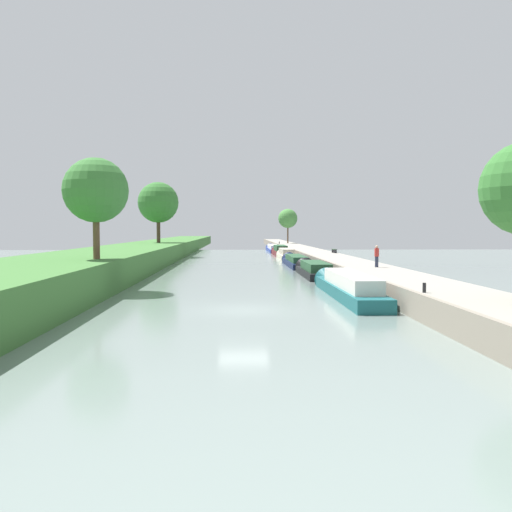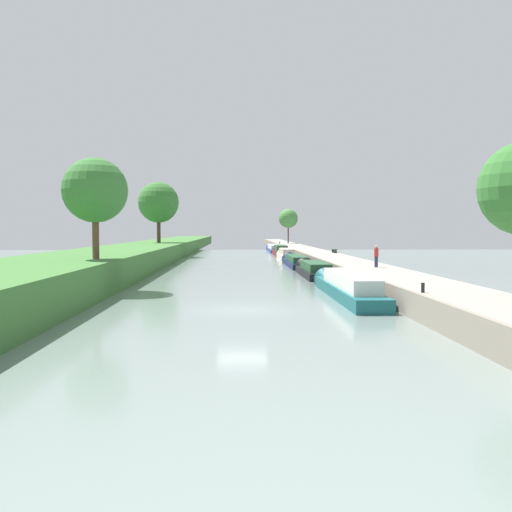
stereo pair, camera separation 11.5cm
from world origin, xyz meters
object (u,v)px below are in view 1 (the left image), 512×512
(narrowboat_teal, at_px, (346,286))
(mooring_bollard_far, at_px, (279,243))
(park_bench, at_px, (334,250))
(narrowboat_black, at_px, (313,270))
(narrowboat_cream, at_px, (286,255))
(person_walking, at_px, (377,256))
(mooring_bollard_near, at_px, (424,288))
(narrowboat_navy, at_px, (295,261))
(narrowboat_blue, at_px, (273,249))
(narrowboat_maroon, at_px, (280,251))

(narrowboat_teal, relative_size, mooring_bollard_far, 31.71)
(mooring_bollard_far, bearing_deg, park_bench, -85.26)
(narrowboat_black, height_order, narrowboat_cream, narrowboat_cream)
(narrowboat_teal, distance_m, person_walking, 9.23)
(narrowboat_teal, distance_m, narrowboat_cream, 40.33)
(park_bench, bearing_deg, person_walking, -93.05)
(narrowboat_teal, relative_size, person_walking, 8.60)
(mooring_bollard_near, bearing_deg, narrowboat_cream, 92.21)
(person_walking, relative_size, mooring_bollard_far, 3.69)
(narrowboat_black, xyz_separation_m, narrowboat_navy, (-0.20, 12.83, -0.01))
(narrowboat_navy, distance_m, narrowboat_blue, 39.34)
(narrowboat_black, xyz_separation_m, mooring_bollard_far, (1.78, 59.59, 0.92))
(narrowboat_navy, height_order, narrowboat_cream, narrowboat_cream)
(person_walking, bearing_deg, narrowboat_maroon, 94.95)
(narrowboat_cream, distance_m, narrowboat_blue, 26.74)
(mooring_bollard_far, bearing_deg, narrowboat_cream, -93.13)
(narrowboat_black, bearing_deg, narrowboat_maroon, 89.89)
(narrowboat_navy, xyz_separation_m, mooring_bollard_far, (1.98, 46.77, 0.92))
(mooring_bollard_far, relative_size, park_bench, 0.30)
(narrowboat_black, relative_size, narrowboat_blue, 0.67)
(narrowboat_maroon, xyz_separation_m, park_bench, (5.14, -19.19, 0.89))
(park_bench, bearing_deg, narrowboat_maroon, 105.00)
(narrowboat_cream, xyz_separation_m, person_walking, (3.98, -32.14, 1.45))
(narrowboat_teal, xyz_separation_m, narrowboat_cream, (0.02, 40.33, -0.01))
(person_walking, distance_m, mooring_bollard_far, 66.34)
(mooring_bollard_near, height_order, park_bench, park_bench)
(mooring_bollard_near, distance_m, park_bench, 41.33)
(person_walking, bearing_deg, narrowboat_teal, -116.00)
(narrowboat_cream, bearing_deg, park_bench, -53.80)
(park_bench, bearing_deg, narrowboat_navy, -135.30)
(narrowboat_cream, distance_m, narrowboat_maroon, 11.94)
(narrowboat_teal, relative_size, narrowboat_black, 1.28)
(narrowboat_blue, bearing_deg, mooring_bollard_near, -88.67)
(narrowboat_maroon, relative_size, narrowboat_blue, 0.72)
(narrowboat_teal, relative_size, park_bench, 9.51)
(narrowboat_navy, bearing_deg, narrowboat_maroon, 89.36)
(narrowboat_navy, relative_size, narrowboat_blue, 0.84)
(narrowboat_blue, height_order, person_walking, person_walking)
(mooring_bollard_far, bearing_deg, narrowboat_maroon, -94.39)
(narrowboat_navy, distance_m, mooring_bollard_far, 46.82)
(narrowboat_black, xyz_separation_m, narrowboat_cream, (-0.09, 25.43, 0.11))
(narrowboat_teal, height_order, narrowboat_blue, narrowboat_teal)
(narrowboat_cream, xyz_separation_m, park_bench, (5.30, -7.25, 0.93))
(narrowboat_teal, xyz_separation_m, narrowboat_navy, (-0.09, 27.73, -0.13))
(narrowboat_black, relative_size, mooring_bollard_near, 24.85)
(mooring_bollard_near, xyz_separation_m, park_bench, (3.44, 41.19, 0.12))
(mooring_bollard_far, bearing_deg, narrowboat_teal, -91.45)
(narrowboat_maroon, height_order, mooring_bollard_far, mooring_bollard_far)
(narrowboat_cream, bearing_deg, narrowboat_teal, -90.03)
(mooring_bollard_near, relative_size, park_bench, 0.30)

